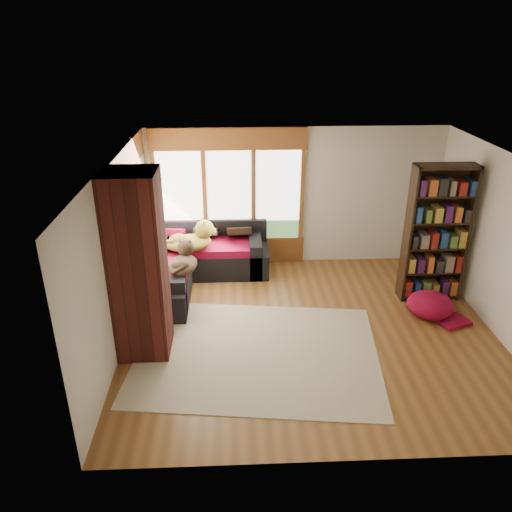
# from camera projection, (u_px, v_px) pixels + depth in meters

# --- Properties ---
(floor) EXTENTS (5.50, 5.50, 0.00)m
(floor) POSITION_uv_depth(u_px,v_px,m) (310.00, 331.00, 7.56)
(floor) COLOR brown
(floor) RESTS_ON ground
(ceiling) EXTENTS (5.50, 5.50, 0.00)m
(ceiling) POSITION_uv_depth(u_px,v_px,m) (319.00, 162.00, 6.47)
(ceiling) COLOR white
(wall_back) EXTENTS (5.50, 0.04, 2.60)m
(wall_back) POSITION_uv_depth(u_px,v_px,m) (294.00, 197.00, 9.28)
(wall_back) COLOR silver
(wall_back) RESTS_ON ground
(wall_front) EXTENTS (5.50, 0.04, 2.60)m
(wall_front) POSITION_uv_depth(u_px,v_px,m) (354.00, 361.00, 4.75)
(wall_front) COLOR silver
(wall_front) RESTS_ON ground
(wall_left) EXTENTS (0.04, 5.00, 2.60)m
(wall_left) POSITION_uv_depth(u_px,v_px,m) (117.00, 256.00, 6.90)
(wall_left) COLOR silver
(wall_left) RESTS_ON ground
(wall_right) EXTENTS (0.04, 5.00, 2.60)m
(wall_right) POSITION_uv_depth(u_px,v_px,m) (505.00, 249.00, 7.13)
(wall_right) COLOR silver
(wall_right) RESTS_ON ground
(windows_back) EXTENTS (2.82, 0.10, 1.90)m
(windows_back) POSITION_uv_depth(u_px,v_px,m) (229.00, 196.00, 9.19)
(windows_back) COLOR brown
(windows_back) RESTS_ON wall_back
(windows_left) EXTENTS (0.10, 2.62, 1.90)m
(windows_left) POSITION_uv_depth(u_px,v_px,m) (134.00, 222.00, 7.97)
(windows_left) COLOR brown
(windows_left) RESTS_ON wall_left
(roller_blind) EXTENTS (0.03, 0.72, 0.90)m
(roller_blind) POSITION_uv_depth(u_px,v_px,m) (142.00, 183.00, 8.56)
(roller_blind) COLOR gray
(roller_blind) RESTS_ON wall_left
(brick_chimney) EXTENTS (0.70, 0.70, 2.60)m
(brick_chimney) POSITION_uv_depth(u_px,v_px,m) (138.00, 267.00, 6.60)
(brick_chimney) COLOR #471914
(brick_chimney) RESTS_ON ground
(sectional_sofa) EXTENTS (2.20, 2.20, 0.80)m
(sectional_sofa) POSITION_uv_depth(u_px,v_px,m) (188.00, 266.00, 8.89)
(sectional_sofa) COLOR black
(sectional_sofa) RESTS_ON ground
(area_rug) EXTENTS (3.65, 2.95, 0.01)m
(area_rug) POSITION_uv_depth(u_px,v_px,m) (257.00, 353.00, 7.04)
(area_rug) COLOR silver
(area_rug) RESTS_ON ground
(bookshelf) EXTENTS (0.98, 0.33, 2.29)m
(bookshelf) POSITION_uv_depth(u_px,v_px,m) (436.00, 234.00, 8.04)
(bookshelf) COLOR black
(bookshelf) RESTS_ON ground
(pouf) EXTENTS (0.80, 0.80, 0.39)m
(pouf) POSITION_uv_depth(u_px,v_px,m) (430.00, 304.00, 7.87)
(pouf) COLOR maroon
(pouf) RESTS_ON area_rug
(dog_tan) EXTENTS (0.94, 0.71, 0.47)m
(dog_tan) POSITION_uv_depth(u_px,v_px,m) (193.00, 241.00, 8.75)
(dog_tan) COLOR olive
(dog_tan) RESTS_ON sectional_sofa
(dog_brindle) EXTENTS (0.55, 0.78, 0.40)m
(dog_brindle) POSITION_uv_depth(u_px,v_px,m) (184.00, 263.00, 8.02)
(dog_brindle) COLOR black
(dog_brindle) RESTS_ON sectional_sofa
(throw_pillows) EXTENTS (1.98, 1.68, 0.45)m
(throw_pillows) POSITION_uv_depth(u_px,v_px,m) (189.00, 239.00, 8.83)
(throw_pillows) COLOR black
(throw_pillows) RESTS_ON sectional_sofa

